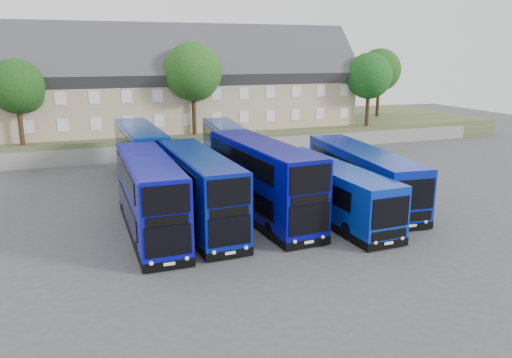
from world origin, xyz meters
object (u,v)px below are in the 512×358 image
at_px(dd_front_left, 150,197).
at_px(tree_mid, 194,74).
at_px(tree_far, 380,72).
at_px(tree_east, 370,78).
at_px(tree_west, 18,88).
at_px(coach_east_a, 330,191).
at_px(dd_front_mid, 199,192).

height_order(dd_front_left, tree_mid, tree_mid).
relative_size(tree_mid, tree_far, 1.06).
bearing_deg(tree_east, tree_west, -180.00).
xyz_separation_m(coach_east_a, tree_west, (-19.18, 22.38, 5.41)).
bearing_deg(dd_front_left, coach_east_a, -3.82).
distance_m(coach_east_a, tree_mid, 23.98).
relative_size(dd_front_left, dd_front_mid, 1.00).
relative_size(dd_front_mid, tree_east, 1.36).
xyz_separation_m(tree_west, tree_east, (36.00, 0.00, 0.34)).
relative_size(tree_mid, tree_east, 1.12).
distance_m(dd_front_left, dd_front_mid, 2.94).
height_order(coach_east_a, tree_mid, tree_mid).
height_order(dd_front_mid, tree_east, tree_east).
xyz_separation_m(dd_front_mid, tree_mid, (5.02, 21.90, 5.91)).
xyz_separation_m(coach_east_a, tree_east, (16.82, 22.38, 5.74)).
xyz_separation_m(dd_front_left, coach_east_a, (11.13, -0.73, -0.52)).
distance_m(dd_front_mid, tree_east, 33.33).
bearing_deg(coach_east_a, tree_east, 51.03).
xyz_separation_m(dd_front_mid, tree_west, (-10.98, 21.40, 4.90)).
relative_size(tree_west, tree_east, 0.94).
bearing_deg(tree_east, coach_east_a, -126.92).
bearing_deg(tree_west, coach_east_a, -49.40).
bearing_deg(dd_front_left, tree_mid, 70.20).
relative_size(dd_front_left, tree_far, 1.28).
distance_m(coach_east_a, tree_west, 29.97).
bearing_deg(tree_west, tree_mid, 1.79).
relative_size(coach_east_a, tree_far, 1.42).
height_order(dd_front_left, dd_front_mid, dd_front_left).
distance_m(dd_front_left, tree_east, 35.74).
bearing_deg(dd_front_mid, tree_far, 40.59).
height_order(tree_east, tree_far, tree_far).
relative_size(coach_east_a, tree_east, 1.51).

